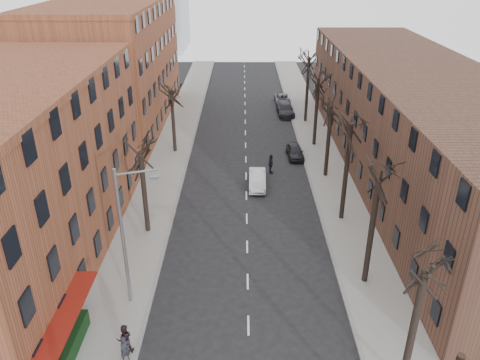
{
  "coord_description": "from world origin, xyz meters",
  "views": [
    {
      "loc": [
        -0.38,
        -12.53,
        19.35
      ],
      "look_at": [
        -0.54,
        18.93,
        4.0
      ],
      "focal_mm": 35.0,
      "sensor_mm": 36.0,
      "label": 1
    }
  ],
  "objects_px": {
    "parked_car_mid": "(285,109)",
    "silver_sedan": "(257,180)",
    "parked_car_near": "(295,151)",
    "pedestrian_a": "(125,349)"
  },
  "relations": [
    {
      "from": "silver_sedan",
      "to": "parked_car_near",
      "type": "distance_m",
      "value": 8.0
    },
    {
      "from": "parked_car_near",
      "to": "pedestrian_a",
      "type": "distance_m",
      "value": 29.68
    },
    {
      "from": "silver_sedan",
      "to": "parked_car_near",
      "type": "xyz_separation_m",
      "value": [
        4.13,
        6.85,
        -0.04
      ]
    },
    {
      "from": "parked_car_mid",
      "to": "silver_sedan",
      "type": "bearing_deg",
      "value": -103.11
    },
    {
      "from": "silver_sedan",
      "to": "parked_car_near",
      "type": "bearing_deg",
      "value": 59.89
    },
    {
      "from": "parked_car_near",
      "to": "parked_car_mid",
      "type": "xyz_separation_m",
      "value": [
        0.17,
        14.21,
        0.07
      ]
    },
    {
      "from": "silver_sedan",
      "to": "parked_car_mid",
      "type": "distance_m",
      "value": 21.5
    },
    {
      "from": "silver_sedan",
      "to": "parked_car_mid",
      "type": "xyz_separation_m",
      "value": [
        4.3,
        21.06,
        0.03
      ]
    },
    {
      "from": "silver_sedan",
      "to": "parked_car_near",
      "type": "height_order",
      "value": "silver_sedan"
    },
    {
      "from": "parked_car_near",
      "to": "pedestrian_a",
      "type": "bearing_deg",
      "value": -115.71
    }
  ]
}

